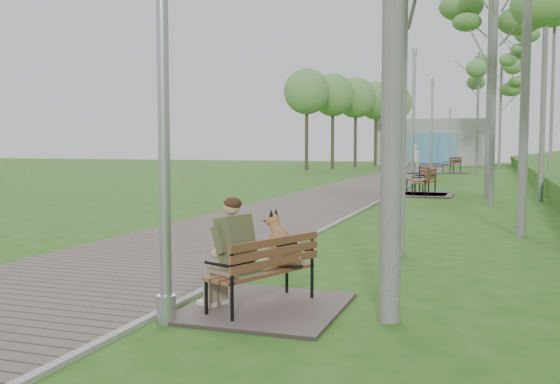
{
  "coord_description": "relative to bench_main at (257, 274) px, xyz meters",
  "views": [
    {
      "loc": [
        3.3,
        -6.08,
        1.81
      ],
      "look_at": [
        -0.06,
        3.82,
        1.01
      ],
      "focal_mm": 40.0,
      "sensor_mm": 36.0,
      "label": 1
    }
  ],
  "objects": [
    {
      "name": "ground",
      "position": [
        -0.9,
        -0.2,
        -0.4
      ],
      "size": [
        120.0,
        120.0,
        0.0
      ],
      "primitive_type": "plane",
      "color": "#295C15",
      "rests_on": "ground"
    },
    {
      "name": "walkway",
      "position": [
        -2.65,
        21.3,
        -0.38
      ],
      "size": [
        3.5,
        67.0,
        0.04
      ],
      "primitive_type": "cube",
      "color": "#635550",
      "rests_on": "ground"
    },
    {
      "name": "kerb",
      "position": [
        -0.9,
        21.3,
        -0.37
      ],
      "size": [
        0.1,
        67.0,
        0.05
      ],
      "primitive_type": "cube",
      "color": "#999993",
      "rests_on": "ground"
    },
    {
      "name": "building_north",
      "position": [
        -2.4,
        50.77,
        1.6
      ],
      "size": [
        10.0,
        5.2,
        4.0
      ],
      "color": "#9E9E99",
      "rests_on": "ground"
    },
    {
      "name": "bench_main",
      "position": [
        0.0,
        0.0,
        0.0
      ],
      "size": [
        1.65,
        1.83,
        1.44
      ],
      "color": "#635550",
      "rests_on": "ground"
    },
    {
      "name": "bench_second",
      "position": [
        0.17,
        16.18,
        -0.18
      ],
      "size": [
        1.91,
        2.12,
        1.17
      ],
      "color": "#635550",
      "rests_on": "ground"
    },
    {
      "name": "bench_third",
      "position": [
        -0.13,
        16.8,
        -0.16
      ],
      "size": [
        2.03,
        2.26,
        1.25
      ],
      "color": "#635550",
      "rests_on": "ground"
    },
    {
      "name": "bench_far",
      "position": [
        0.04,
        34.71,
        -0.16
      ],
      "size": [
        2.03,
        2.26,
        1.25
      ],
      "color": "#635550",
      "rests_on": "ground"
    },
    {
      "name": "lamp_post_near",
      "position": [
        -0.67,
        -0.79,
        1.96
      ],
      "size": [
        0.19,
        0.19,
        5.04
      ],
      "color": "#A1A4AA",
      "rests_on": "ground"
    },
    {
      "name": "lamp_post_second",
      "position": [
        -0.74,
        20.43,
        2.31
      ],
      "size": [
        0.22,
        0.22,
        5.79
      ],
      "color": "#A1A4AA",
      "rests_on": "ground"
    },
    {
      "name": "lamp_post_third",
      "position": [
        -0.55,
        26.89,
        2.02
      ],
      "size": [
        0.2,
        0.2,
        5.18
      ],
      "color": "#A1A4AA",
      "rests_on": "ground"
    },
    {
      "name": "lamp_post_far",
      "position": [
        -0.67,
        43.44,
        1.72
      ],
      "size": [
        0.17,
        0.17,
        4.53
      ],
      "color": "#A1A4AA",
      "rests_on": "ground"
    },
    {
      "name": "pedestrian_near",
      "position": [
        -2.35,
        35.34,
        0.5
      ],
      "size": [
        0.71,
        0.51,
        1.8
      ],
      "primitive_type": "imported",
      "rotation": [
        0.0,
        0.0,
        3.01
      ],
      "color": "silver",
      "rests_on": "ground"
    },
    {
      "name": "birch_far_a",
      "position": [
        4.67,
        21.28,
        6.97
      ],
      "size": [
        2.28,
        2.28,
        9.39
      ],
      "color": "silver",
      "rests_on": "ground"
    },
    {
      "name": "birch_far_b",
      "position": [
        1.59,
        31.85,
        5.42
      ],
      "size": [
        2.21,
        2.21,
        7.41
      ],
      "color": "silver",
      "rests_on": "ground"
    },
    {
      "name": "birch_far_c",
      "position": [
        4.13,
        36.82,
        8.08
      ],
      "size": [
        2.66,
        2.66,
        10.8
      ],
      "color": "silver",
      "rests_on": "ground"
    },
    {
      "name": "birch_distant_a",
      "position": [
        2.96,
        43.0,
        5.89
      ],
      "size": [
        2.68,
        2.68,
        8.0
      ],
      "color": "silver",
      "rests_on": "ground"
    }
  ]
}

